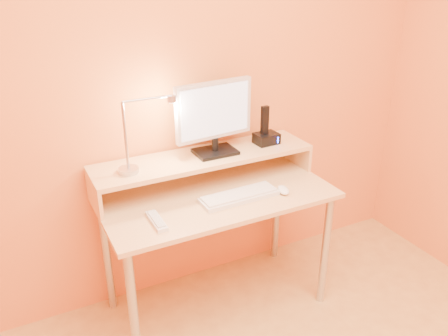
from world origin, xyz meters
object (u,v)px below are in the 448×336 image
keyboard (239,197)px  remote_control (156,221)px  lamp_base (129,170)px  phone_dock (266,138)px  monitor_panel (214,110)px  mouse (283,190)px

keyboard → remote_control: keyboard is taller
lamp_base → phone_dock: size_ratio=0.77×
monitor_panel → mouse: bearing=-57.1°
lamp_base → remote_control: (0.04, -0.25, -0.16)m
remote_control → lamp_base: bearing=100.1°
keyboard → mouse: bearing=-12.9°
mouse → remote_control: 0.69m
phone_dock → lamp_base: bearing=179.7°
phone_dock → mouse: phone_dock is taller
mouse → remote_control: (-0.69, 0.02, -0.01)m
phone_dock → monitor_panel: bearing=175.8°
phone_dock → keyboard: phone_dock is taller
monitor_panel → remote_control: bearing=-152.5°
keyboard → lamp_base: bearing=155.0°
monitor_panel → phone_dock: 0.38m
monitor_panel → lamp_base: size_ratio=4.41×
phone_dock → keyboard: size_ratio=0.32×
phone_dock → keyboard: (-0.31, -0.25, -0.18)m
keyboard → mouse: mouse is taller
monitor_panel → lamp_base: monitor_panel is taller
lamp_base → remote_control: bearing=-80.0°
monitor_panel → lamp_base: bearing=178.6°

